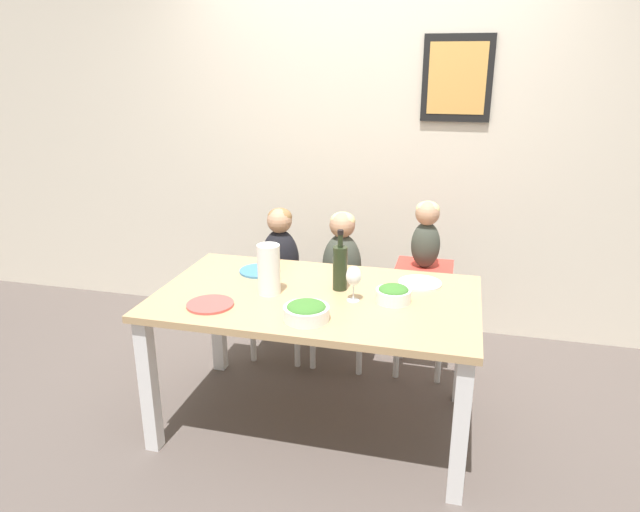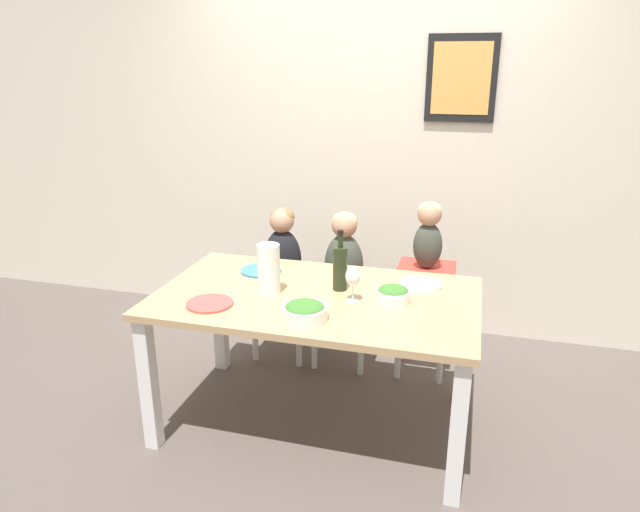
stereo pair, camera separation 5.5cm
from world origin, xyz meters
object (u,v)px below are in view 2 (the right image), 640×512
chair_right_highchair (425,291)px  paper_towel_roll (269,269)px  salad_bowl_large (305,311)px  person_child_center (344,255)px  salad_bowl_small (393,294)px  person_child_left (283,250)px  dinner_plate_back_left (261,270)px  wine_glass_near (353,277)px  wine_bottle (340,267)px  chair_far_left (284,299)px  dinner_plate_front_left (210,304)px  chair_far_center (343,305)px  dinner_plate_back_right (421,284)px  person_baby_right (428,232)px

chair_right_highchair → paper_towel_roll: paper_towel_roll is taller
chair_right_highchair → salad_bowl_large: bearing=-114.5°
person_child_center → salad_bowl_small: bearing=-59.8°
person_child_left → dinner_plate_back_left: person_child_left is taller
salad_bowl_large → salad_bowl_small: bearing=40.3°
wine_glass_near → salad_bowl_large: (-0.16, -0.26, -0.08)m
chair_right_highchair → wine_bottle: wine_bottle is taller
person_child_center → chair_far_left: bearing=-179.9°
paper_towel_roll → dinner_plate_front_left: 0.33m
chair_far_left → salad_bowl_small: (0.80, -0.69, 0.40)m
chair_far_left → person_child_left: size_ratio=0.86×
chair_far_center → wine_glass_near: 0.90m
salad_bowl_small → dinner_plate_back_left: size_ratio=0.76×
person_child_center → wine_glass_near: (0.21, -0.73, 0.15)m
dinner_plate_front_left → dinner_plate_back_right: bearing=29.1°
salad_bowl_large → paper_towel_roll: bearing=136.1°
chair_far_center → dinner_plate_back_right: bearing=-40.1°
paper_towel_roll → dinner_plate_back_right: paper_towel_roll is taller
dinner_plate_back_left → person_child_left: bearing=94.2°
person_child_left → dinner_plate_front_left: person_child_left is taller
chair_far_left → dinner_plate_back_right: size_ratio=2.04×
dinner_plate_back_right → wine_glass_near: bearing=-134.6°
salad_bowl_large → dinner_plate_back_right: size_ratio=0.92×
salad_bowl_small → dinner_plate_back_left: (-0.77, 0.23, -0.04)m
chair_right_highchair → salad_bowl_small: salad_bowl_small is taller
chair_far_left → wine_bottle: (0.52, -0.60, 0.48)m
person_child_center → wine_bottle: (0.12, -0.60, 0.14)m
chair_far_center → person_child_center: size_ratio=0.86×
wine_bottle → dinner_plate_back_right: bearing=23.5°
dinner_plate_back_right → person_child_center: bearing=139.8°
chair_far_center → wine_bottle: bearing=-78.9°
paper_towel_roll → wine_glass_near: bearing=1.1°
salad_bowl_small → dinner_plate_front_left: 0.88m
chair_right_highchair → salad_bowl_large: salad_bowl_large is taller
salad_bowl_large → wine_glass_near: bearing=58.0°
salad_bowl_small → dinner_plate_back_right: bearing=67.9°
dinner_plate_back_left → chair_far_left: bearing=94.2°
wine_bottle → dinner_plate_front_left: size_ratio=1.40×
dinner_plate_front_left → dinner_plate_back_left: (0.07, 0.49, 0.00)m
salad_bowl_large → salad_bowl_small: size_ratio=1.22×
person_child_center → dinner_plate_back_left: size_ratio=2.37×
person_child_left → person_baby_right: (0.90, 0.00, 0.19)m
person_baby_right → dinner_plate_back_right: size_ratio=1.78×
wine_bottle → salad_bowl_small: wine_bottle is taller
dinner_plate_back_left → chair_far_center: bearing=51.7°
chair_far_center → salad_bowl_small: 0.89m
chair_right_highchair → salad_bowl_small: size_ratio=4.03×
wine_bottle → wine_glass_near: bearing=-53.8°
wine_glass_near → dinner_plate_back_left: 0.65m
chair_far_left → chair_right_highchair: 0.91m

